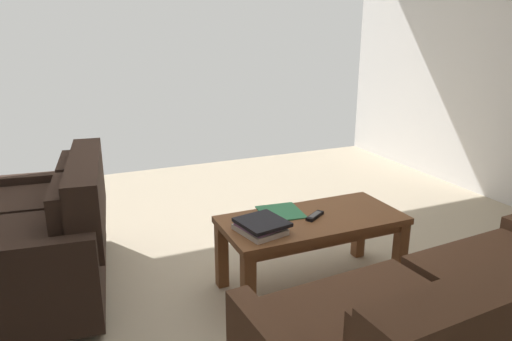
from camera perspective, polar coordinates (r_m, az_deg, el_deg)
The scene contains 7 objects.
ground_plane at distance 3.14m, azimuth -2.07°, elevation -13.67°, with size 5.76×5.53×0.01m, color #B7A88E.
sofa_main at distance 2.23m, azimuth 24.63°, elevation -18.24°, with size 1.83×0.94×0.87m.
loveseat_near at distance 3.18m, azimuth -24.36°, elevation -7.38°, with size 0.94×1.38×0.85m.
coffee_table at distance 2.95m, azimuth 6.84°, elevation -7.03°, with size 1.13×0.53×0.48m.
book_stack at distance 2.69m, azimuth 0.60°, elevation -6.79°, with size 0.29×0.31×0.07m.
tv_remote at distance 2.92m, azimuth 7.20°, elevation -5.51°, with size 0.16×0.12×0.02m.
loose_magazine at distance 2.97m, azimuth 3.04°, elevation -5.09°, with size 0.26×0.27×0.01m, color #337F51.
Camera 1 is at (0.97, 2.52, 1.60)m, focal length 32.76 mm.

